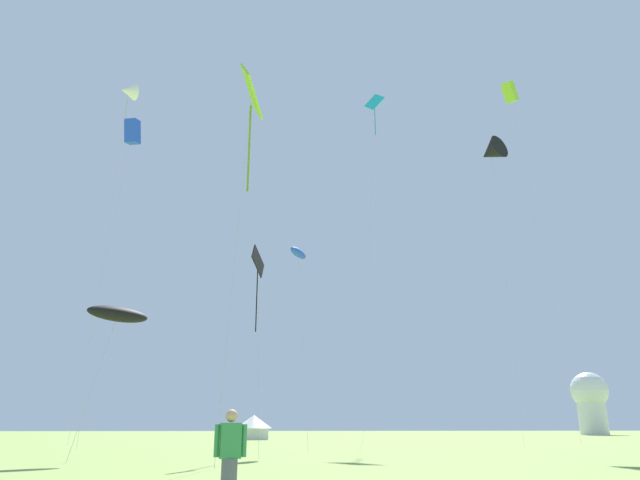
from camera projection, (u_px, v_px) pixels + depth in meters
The scene contains 12 objects.
kite_blue_box at pixel (132, 132), 56.84m from camera, with size 2.73×2.75×30.08m.
kite_white_delta at pixel (128, 91), 49.29m from camera, with size 2.05×3.53×29.28m.
kite_black_diamond at pixel (258, 266), 30.68m from camera, with size 0.70×1.89×10.68m.
kite_blue_parafoil at pixel (298, 253), 39.09m from camera, with size 1.77×2.47×12.92m.
kite_lime_diamond at pixel (251, 97), 26.46m from camera, with size 1.33×2.95×17.37m.
kite_black_parafoil at pixel (118, 314), 27.63m from camera, with size 3.10×3.16×6.96m.
kite_black_delta at pixel (491, 152), 49.44m from camera, with size 2.89×2.90×24.81m.
kite_cyan_diamond at pixel (374, 107), 68.20m from camera, with size 3.47×1.97×39.04m.
kite_lime_box at pixel (510, 93), 60.87m from camera, with size 3.27×2.12×35.82m.
person_spectator at pixel (230, 462), 10.20m from camera, with size 0.57×0.29×1.73m.
festival_tent_right at pixel (254, 426), 66.63m from camera, with size 4.12×4.12×2.68m.
observatory_dome at pixel (590, 400), 104.39m from camera, with size 6.40×6.40×10.80m.
Camera 1 is at (-3.91, -3.11, 1.44)m, focal length 32.81 mm.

